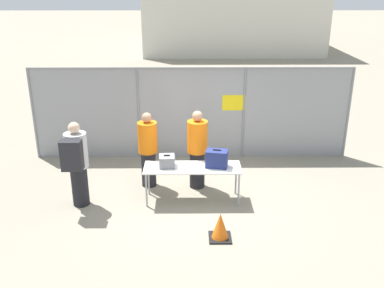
% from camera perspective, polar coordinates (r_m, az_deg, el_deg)
% --- Properties ---
extents(ground_plane, '(120.00, 120.00, 0.00)m').
position_cam_1_polar(ground_plane, '(9.36, 0.01, -6.97)').
color(ground_plane, gray).
extents(fence_section, '(8.15, 0.07, 2.38)m').
position_cam_1_polar(fence_section, '(10.97, -0.05, 4.35)').
color(fence_section, gray).
rests_on(fence_section, ground_plane).
extents(inspection_table, '(2.01, 0.67, 0.77)m').
position_cam_1_polar(inspection_table, '(8.90, 0.06, -3.44)').
color(inspection_table, silver).
rests_on(inspection_table, ground_plane).
extents(suitcase_grey, '(0.34, 0.35, 0.26)m').
position_cam_1_polar(suitcase_grey, '(8.87, -3.36, -2.30)').
color(suitcase_grey, slate).
rests_on(suitcase_grey, inspection_table).
extents(suitcase_navy, '(0.49, 0.37, 0.38)m').
position_cam_1_polar(suitcase_navy, '(8.84, 3.32, -1.95)').
color(suitcase_navy, navy).
rests_on(suitcase_navy, inspection_table).
extents(traveler_hooded, '(0.45, 0.69, 1.80)m').
position_cam_1_polar(traveler_hooded, '(8.87, -15.14, -2.30)').
color(traveler_hooded, black).
rests_on(traveler_hooded, ground_plane).
extents(security_worker_near, '(0.44, 0.44, 1.79)m').
position_cam_1_polar(security_worker_near, '(9.41, 0.71, -0.62)').
color(security_worker_near, black).
rests_on(security_worker_near, ground_plane).
extents(security_worker_far, '(0.43, 0.43, 1.73)m').
position_cam_1_polar(security_worker_far, '(9.52, -5.90, -0.65)').
color(security_worker_far, black).
rests_on(security_worker_far, ground_plane).
extents(utility_trailer, '(3.55, 2.14, 0.68)m').
position_cam_1_polar(utility_trailer, '(12.79, 8.60, 2.62)').
color(utility_trailer, white).
rests_on(utility_trailer, ground_plane).
extents(distant_hangar, '(10.97, 12.27, 5.89)m').
position_cam_1_polar(distant_hangar, '(31.72, 4.80, 18.38)').
color(distant_hangar, beige).
rests_on(distant_hangar, ground_plane).
extents(traffic_cone, '(0.41, 0.41, 0.51)m').
position_cam_1_polar(traffic_cone, '(7.86, 3.79, -10.99)').
color(traffic_cone, black).
rests_on(traffic_cone, ground_plane).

